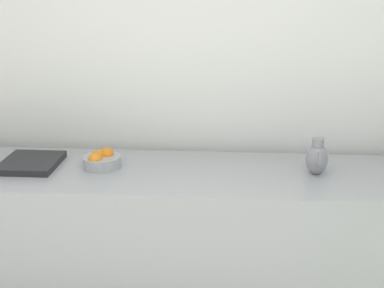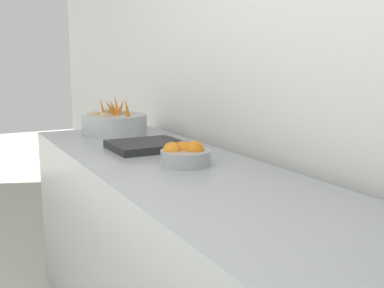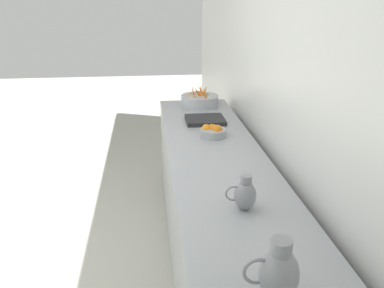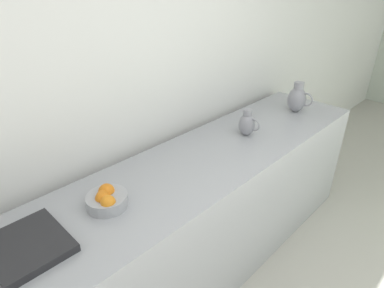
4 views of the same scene
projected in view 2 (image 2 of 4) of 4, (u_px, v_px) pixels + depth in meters
name	position (u px, v px, depth m)	size (l,w,h in m)	color
vegetable_colander	(114.00, 123.00, 2.72)	(0.38, 0.38, 0.23)	#ADAFB5
orange_bowl	(185.00, 155.00, 1.91)	(0.21, 0.21, 0.10)	#9EA0A5
counter_sink_basin	(147.00, 145.00, 2.26)	(0.34, 0.30, 0.04)	#232326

